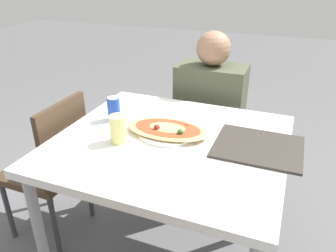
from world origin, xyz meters
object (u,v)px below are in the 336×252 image
(dining_table, at_px, (170,154))
(pizza_main, at_px, (167,130))
(chair_side_left, at_px, (53,163))
(person_seated, at_px, (210,105))
(chair_far_seated, at_px, (212,124))
(soda_can, at_px, (114,109))
(drink_glass, at_px, (118,129))

(dining_table, bearing_deg, pizza_main, 123.74)
(dining_table, bearing_deg, chair_side_left, -178.14)
(chair_side_left, distance_m, pizza_main, 0.75)
(person_seated, bearing_deg, dining_table, 89.48)
(person_seated, distance_m, pizza_main, 0.66)
(chair_far_seated, distance_m, soda_can, 0.88)
(person_seated, relative_size, pizza_main, 2.84)
(soda_can, bearing_deg, pizza_main, -7.83)
(dining_table, xyz_separation_m, drink_glass, (-0.21, -0.11, 0.14))
(chair_side_left, height_order, person_seated, person_seated)
(person_seated, bearing_deg, chair_far_seated, -90.00)
(dining_table, relative_size, person_seated, 0.91)
(person_seated, xyz_separation_m, soda_can, (-0.36, -0.61, 0.15))
(drink_glass, bearing_deg, soda_can, 124.68)
(pizza_main, bearing_deg, chair_side_left, -173.75)
(chair_far_seated, relative_size, chair_side_left, 1.00)
(dining_table, xyz_separation_m, person_seated, (0.01, 0.70, -0.01))
(chair_far_seated, bearing_deg, soda_can, 63.49)
(chair_far_seated, xyz_separation_m, person_seated, (-0.00, -0.11, 0.19))
(chair_far_seated, distance_m, chair_side_left, 1.11)
(chair_side_left, distance_m, soda_can, 0.52)
(soda_can, bearing_deg, chair_far_seated, 63.49)
(soda_can, bearing_deg, drink_glass, -55.32)
(chair_side_left, relative_size, soda_can, 7.04)
(person_seated, xyz_separation_m, pizza_main, (-0.04, -0.65, 0.11))
(dining_table, distance_m, chair_far_seated, 0.84)
(soda_can, xyz_separation_m, drink_glass, (0.14, -0.20, 0.00))
(person_seated, xyz_separation_m, drink_glass, (-0.22, -0.81, 0.16))
(soda_can, bearing_deg, chair_side_left, -161.94)
(dining_table, relative_size, pizza_main, 2.58)
(dining_table, bearing_deg, chair_far_seated, 89.56)
(chair_far_seated, height_order, person_seated, person_seated)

